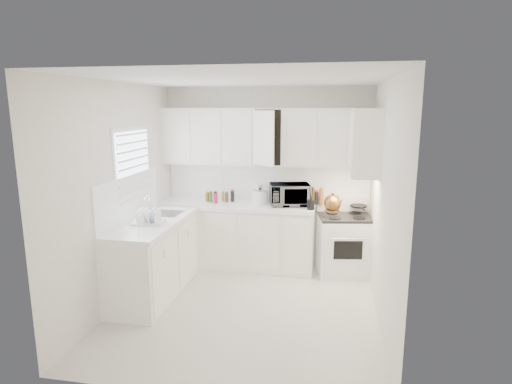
% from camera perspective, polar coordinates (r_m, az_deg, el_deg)
% --- Properties ---
extents(floor, '(3.20, 3.20, 0.00)m').
position_cam_1_polar(floor, '(5.15, -1.45, -15.33)').
color(floor, silver).
rests_on(floor, ground).
extents(ceiling, '(3.20, 3.20, 0.00)m').
position_cam_1_polar(ceiling, '(4.61, -1.62, 14.93)').
color(ceiling, white).
rests_on(ceiling, ground).
extents(wall_back, '(3.00, 0.00, 3.00)m').
position_cam_1_polar(wall_back, '(6.26, 1.48, 2.05)').
color(wall_back, white).
rests_on(wall_back, ground).
extents(wall_front, '(3.00, 0.00, 3.00)m').
position_cam_1_polar(wall_front, '(3.22, -7.44, -7.10)').
color(wall_front, white).
rests_on(wall_front, ground).
extents(wall_left, '(0.00, 3.20, 3.20)m').
position_cam_1_polar(wall_left, '(5.23, -17.85, -0.37)').
color(wall_left, white).
rests_on(wall_left, ground).
extents(wall_right, '(0.00, 3.20, 3.20)m').
position_cam_1_polar(wall_right, '(4.65, 16.89, -1.73)').
color(wall_right, white).
rests_on(wall_right, ground).
extents(window_blinds, '(0.06, 0.96, 1.06)m').
position_cam_1_polar(window_blinds, '(5.48, -16.11, 2.91)').
color(window_blinds, white).
rests_on(window_blinds, wall_left).
extents(lower_cabinets_back, '(2.22, 0.60, 0.90)m').
position_cam_1_polar(lower_cabinets_back, '(6.24, -2.55, -6.02)').
color(lower_cabinets_back, white).
rests_on(lower_cabinets_back, floor).
extents(lower_cabinets_left, '(0.60, 1.60, 0.90)m').
position_cam_1_polar(lower_cabinets_left, '(5.50, -13.52, -8.78)').
color(lower_cabinets_left, white).
rests_on(lower_cabinets_left, floor).
extents(countertop_back, '(2.24, 0.64, 0.05)m').
position_cam_1_polar(countertop_back, '(6.11, -2.61, -1.79)').
color(countertop_back, white).
rests_on(countertop_back, lower_cabinets_back).
extents(countertop_left, '(0.64, 1.62, 0.05)m').
position_cam_1_polar(countertop_left, '(5.35, -13.66, -4.00)').
color(countertop_left, white).
rests_on(countertop_left, lower_cabinets_left).
extents(backsplash_back, '(2.98, 0.02, 0.55)m').
position_cam_1_polar(backsplash_back, '(6.26, 1.46, 1.36)').
color(backsplash_back, white).
rests_on(backsplash_back, wall_back).
extents(backsplash_left, '(0.02, 1.60, 0.55)m').
position_cam_1_polar(backsplash_left, '(5.41, -16.72, -0.73)').
color(backsplash_left, white).
rests_on(backsplash_left, wall_left).
extents(upper_cabinets_back, '(3.00, 0.33, 0.80)m').
position_cam_1_polar(upper_cabinets_back, '(6.07, 1.25, 3.66)').
color(upper_cabinets_back, white).
rests_on(upper_cabinets_back, wall_back).
extents(upper_cabinets_right, '(0.33, 0.90, 0.80)m').
position_cam_1_polar(upper_cabinets_right, '(5.40, 14.33, 2.35)').
color(upper_cabinets_right, white).
rests_on(upper_cabinets_right, wall_right).
extents(sink, '(0.42, 0.38, 0.30)m').
position_cam_1_polar(sink, '(5.63, -12.30, -1.66)').
color(sink, gray).
rests_on(sink, countertop_left).
extents(stove, '(0.79, 0.68, 1.08)m').
position_cam_1_polar(stove, '(6.03, 11.81, -5.96)').
color(stove, white).
rests_on(stove, floor).
extents(tea_kettle, '(0.35, 0.32, 0.26)m').
position_cam_1_polar(tea_kettle, '(5.74, 10.26, -1.31)').
color(tea_kettle, '#966129').
rests_on(tea_kettle, stove).
extents(frying_pan, '(0.33, 0.44, 0.04)m').
position_cam_1_polar(frying_pan, '(6.09, 13.63, -1.77)').
color(frying_pan, black).
rests_on(frying_pan, stove).
extents(microwave, '(0.61, 0.43, 0.37)m').
position_cam_1_polar(microwave, '(5.98, 4.57, -0.03)').
color(microwave, gray).
rests_on(microwave, countertop_back).
extents(rice_cooker, '(0.29, 0.29, 0.23)m').
position_cam_1_polar(rice_cooker, '(6.05, 0.55, -0.52)').
color(rice_cooker, white).
rests_on(rice_cooker, countertop_back).
extents(paper_towel, '(0.12, 0.12, 0.27)m').
position_cam_1_polar(paper_towel, '(6.15, 0.33, -0.15)').
color(paper_towel, white).
rests_on(paper_towel, countertop_back).
extents(utensil_crock, '(0.13, 0.13, 0.32)m').
position_cam_1_polar(utensil_crock, '(5.75, 7.43, -0.81)').
color(utensil_crock, black).
rests_on(utensil_crock, countertop_back).
extents(dish_rack, '(0.39, 0.31, 0.20)m').
position_cam_1_polar(dish_rack, '(5.20, -14.34, -3.09)').
color(dish_rack, white).
rests_on(dish_rack, countertop_left).
extents(spice_left_0, '(0.06, 0.06, 0.13)m').
position_cam_1_polar(spice_left_0, '(6.32, -6.42, -0.55)').
color(spice_left_0, '#995D29').
rests_on(spice_left_0, countertop_back).
extents(spice_left_1, '(0.06, 0.06, 0.13)m').
position_cam_1_polar(spice_left_1, '(6.22, -5.99, -0.74)').
color(spice_left_1, '#317C29').
rests_on(spice_left_1, countertop_back).
extents(spice_left_2, '(0.06, 0.06, 0.13)m').
position_cam_1_polar(spice_left_2, '(6.28, -5.11, -0.60)').
color(spice_left_2, '#CF1B4C').
rests_on(spice_left_2, countertop_back).
extents(spice_left_3, '(0.06, 0.06, 0.13)m').
position_cam_1_polar(spice_left_3, '(6.18, -4.66, -0.80)').
color(spice_left_3, gold).
rests_on(spice_left_3, countertop_back).
extents(spice_left_4, '(0.06, 0.06, 0.13)m').
position_cam_1_polar(spice_left_4, '(6.25, -3.78, -0.65)').
color(spice_left_4, brown).
rests_on(spice_left_4, countertop_back).
extents(spice_left_5, '(0.06, 0.06, 0.13)m').
position_cam_1_polar(spice_left_5, '(6.14, -3.30, -0.85)').
color(spice_left_5, black).
rests_on(spice_left_5, countertop_back).
extents(sauce_right_0, '(0.06, 0.06, 0.19)m').
position_cam_1_polar(sauce_right_0, '(6.11, 6.65, -0.69)').
color(sauce_right_0, '#CF1B4C').
rests_on(sauce_right_0, countertop_back).
extents(sauce_right_1, '(0.06, 0.06, 0.19)m').
position_cam_1_polar(sauce_right_1, '(6.05, 7.13, -0.83)').
color(sauce_right_1, gold).
rests_on(sauce_right_1, countertop_back).
extents(sauce_right_2, '(0.06, 0.06, 0.19)m').
position_cam_1_polar(sauce_right_2, '(6.10, 7.68, -0.73)').
color(sauce_right_2, brown).
rests_on(sauce_right_2, countertop_back).
extents(sauce_right_3, '(0.06, 0.06, 0.19)m').
position_cam_1_polar(sauce_right_3, '(6.04, 8.17, -0.87)').
color(sauce_right_3, black).
rests_on(sauce_right_3, countertop_back).
extents(sauce_right_4, '(0.06, 0.06, 0.19)m').
position_cam_1_polar(sauce_right_4, '(6.10, 8.71, -0.77)').
color(sauce_right_4, '#995D29').
rests_on(sauce_right_4, countertop_back).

